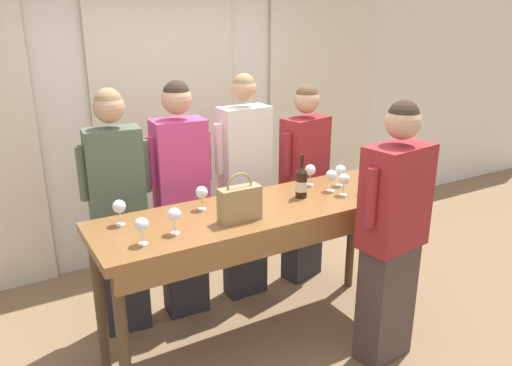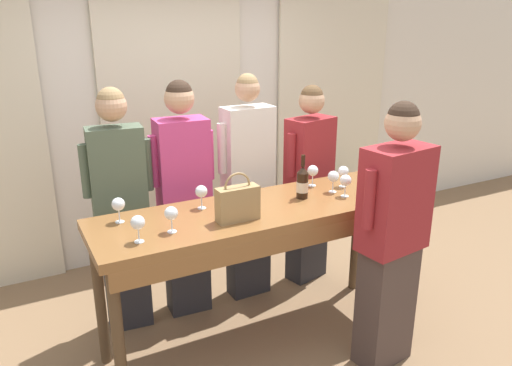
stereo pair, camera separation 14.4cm
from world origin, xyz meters
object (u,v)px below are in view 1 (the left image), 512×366
Objects in this scene: wine_glass_center_left at (119,207)px; wine_glass_front_mid at (202,193)px; guest_striped_shirt at (304,182)px; wine_glass_back_right at (174,215)px; wine_glass_front_right at (344,180)px; wine_glass_back_mid at (366,179)px; wine_glass_center_right at (142,225)px; guest_cream_sweater at (245,186)px; guest_pink_top at (182,198)px; tasting_bar at (263,224)px; wine_glass_back_left at (310,170)px; potted_plant at (329,198)px; wine_glass_center_mid at (340,171)px; guest_olive_jacket at (118,210)px; host_pouring at (392,235)px; handbag at (240,203)px; wine_bottle at (301,182)px; wine_glass_front_left at (331,176)px.

wine_glass_front_mid is at bearing -1.85° from wine_glass_center_left.
wine_glass_back_right is at bearing -153.05° from guest_striped_shirt.
wine_glass_front_right is 0.09× the size of guest_striped_shirt.
wine_glass_back_right is (-1.44, 0.04, 0.00)m from wine_glass_back_mid.
guest_cream_sweater is (1.10, 0.79, -0.20)m from wine_glass_center_right.
wine_glass_center_right is 0.99m from guest_pink_top.
tasting_bar is 0.82m from wine_glass_back_mid.
tasting_bar is 0.65m from wine_glass_back_left.
tasting_bar is at bearing -140.03° from potted_plant.
wine_glass_center_mid reaches higher than tasting_bar.
wine_glass_center_right is at bearing -171.34° from wine_glass_center_mid.
wine_glass_front_mid is at bearing -47.11° from guest_olive_jacket.
wine_glass_back_right is at bearing -137.30° from wine_glass_front_mid.
host_pouring is at bearing -26.51° from wine_glass_center_left.
guest_cream_sweater is at bearing 133.73° from wine_glass_center_mid.
handbag is at bearing -25.04° from wine_glass_center_left.
wine_glass_center_left is 0.09× the size of guest_olive_jacket.
guest_striped_shirt is (1.68, 0.79, -0.26)m from wine_glass_center_right.
guest_pink_top is at bearing 55.18° from wine_glass_center_right.
guest_striped_shirt is (0.18, 0.73, -0.26)m from wine_glass_front_right.
guest_olive_jacket reaches higher than wine_glass_center_mid.
guest_olive_jacket reaches higher than wine_glass_front_mid.
guest_olive_jacket is (-0.44, 0.47, -0.20)m from wine_glass_front_mid.
host_pouring is (-0.11, -0.68, -0.24)m from wine_glass_center_mid.
wine_glass_center_left is 1.46m from wine_glass_back_left.
host_pouring is at bearing -41.78° from tasting_bar.
guest_olive_jacket reaches higher than wine_glass_front_right.
wine_glass_back_right is (-1.41, -0.20, 0.00)m from wine_glass_center_mid.
wine_glass_center_right is at bearing -154.75° from guest_striped_shirt.
wine_glass_back_left is at bearing 41.48° from wine_bottle.
tasting_bar is at bearing -141.12° from guest_striped_shirt.
wine_bottle is at bearing 157.50° from wine_glass_back_mid.
wine_glass_front_right reaches higher than tasting_bar.
handbag is (-0.58, -0.15, 0.01)m from wine_bottle.
wine_glass_front_left is at bearing -8.28° from wine_glass_front_mid.
guest_striped_shirt is at bearing 76.10° from wine_glass_front_right.
guest_pink_top reaches higher than wine_glass_back_mid.
wine_glass_back_left is at bearing -51.75° from guest_cream_sweater.
wine_glass_center_right is (0.03, -0.34, 0.00)m from wine_glass_center_left.
guest_striped_shirt is (0.03, 0.79, -0.25)m from wine_glass_back_mid.
host_pouring is at bearing -108.25° from wine_glass_back_mid.
guest_olive_jacket is (-1.43, 0.73, -0.20)m from wine_glass_front_right.
wine_glass_center_left is 0.09× the size of guest_striped_shirt.
guest_pink_top is 0.99× the size of guest_cream_sweater.
wine_glass_front_left and wine_glass_center_right have the same top height.
wine_glass_center_right and wine_glass_back_mid have the same top height.
wine_glass_front_right and wine_glass_back_left have the same top height.
wine_glass_back_mid is at bearing -1.73° from wine_glass_back_right.
guest_striped_shirt is (0.25, 0.42, -0.26)m from wine_glass_back_left.
host_pouring is (1.51, -0.43, -0.24)m from wine_glass_center_right.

